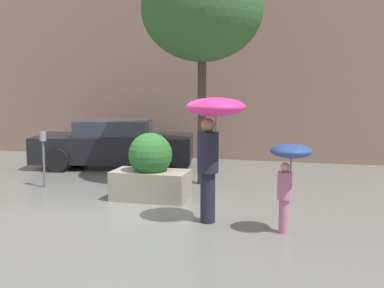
{
  "coord_description": "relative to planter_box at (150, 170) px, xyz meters",
  "views": [
    {
      "loc": [
        3.35,
        -7.56,
        2.25
      ],
      "look_at": [
        1.0,
        1.6,
        1.05
      ],
      "focal_mm": 45.0,
      "sensor_mm": 36.0,
      "label": 1
    }
  ],
  "objects": [
    {
      "name": "ground_plane",
      "position": [
        -0.3,
        -1.11,
        -0.58
      ],
      "size": [
        40.0,
        40.0,
        0.0
      ],
      "primitive_type": "plane",
      "color": "slate"
    },
    {
      "name": "building_facade",
      "position": [
        -0.3,
        5.39,
        2.42
      ],
      "size": [
        18.0,
        0.3,
        6.0
      ],
      "color": "#8C6B5B",
      "rests_on": "ground"
    },
    {
      "name": "planter_box",
      "position": [
        0.0,
        0.0,
        0.0
      ],
      "size": [
        1.46,
        0.85,
        1.31
      ],
      "color": "gray",
      "rests_on": "ground"
    },
    {
      "name": "person_adult",
      "position": [
        1.5,
        -1.29,
        0.98
      ],
      "size": [
        0.93,
        0.93,
        2.03
      ],
      "rotation": [
        0.0,
        0.0,
        -0.46
      ],
      "color": "#1E1E2D",
      "rests_on": "ground"
    },
    {
      "name": "person_child",
      "position": [
        2.71,
        -1.55,
        0.47
      ],
      "size": [
        0.62,
        0.62,
        1.36
      ],
      "rotation": [
        0.0,
        0.0,
        -0.51
      ],
      "color": "#B76684",
      "rests_on": "ground"
    },
    {
      "name": "parked_car_near",
      "position": [
        -2.18,
        3.3,
        0.02
      ],
      "size": [
        4.44,
        2.57,
        1.27
      ],
      "rotation": [
        0.0,
        0.0,
        1.77
      ],
      "color": "black",
      "rests_on": "ground"
    },
    {
      "name": "street_tree",
      "position": [
        0.62,
        1.69,
        3.24
      ],
      "size": [
        2.64,
        2.64,
        4.95
      ],
      "color": "#423323",
      "rests_on": "ground"
    },
    {
      "name": "parking_meter",
      "position": [
        -2.61,
        0.48,
        0.3
      ],
      "size": [
        0.14,
        0.14,
        1.21
      ],
      "color": "#595B60",
      "rests_on": "ground"
    }
  ]
}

